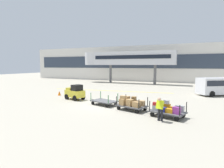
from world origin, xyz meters
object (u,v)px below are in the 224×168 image
Objects in this scene: baggage_cart_middle at (131,103)px; baggage_handler at (160,108)px; baggage_tug at (75,92)px; safety_cone_near at (59,93)px; baggage_cart_tail at (167,109)px; baggage_cart_lead at (104,101)px; shuttle_van at (218,85)px.

baggage_handler reaches higher than baggage_cart_middle.
baggage_tug reaches higher than safety_cone_near.
baggage_handler reaches higher than baggage_cart_tail.
baggage_tug is 0.76× the size of baggage_cart_middle.
baggage_cart_lead is 5.97m from baggage_cart_tail.
baggage_cart_lead is at bearing -20.18° from safety_cone_near.
baggage_cart_middle is at bearing -19.42° from safety_cone_near.
baggage_handler is (9.38, -4.11, 0.11)m from baggage_tug.
baggage_handler is (2.57, -2.02, 0.30)m from baggage_cart_middle.
baggage_tug is 0.46× the size of shuttle_van.
shuttle_van is (14.15, 9.01, 0.48)m from baggage_tug.
shuttle_van is at bearing 45.13° from baggage_cart_lead.
baggage_handler reaches higher than safety_cone_near.
baggage_cart_tail is at bearing -18.58° from safety_cone_near.
baggage_tug is 3.59m from safety_cone_near.
baggage_cart_middle is at bearing 164.39° from baggage_cart_tail.
baggage_cart_middle is at bearing 141.82° from baggage_handler.
baggage_cart_tail is (9.70, -2.90, -0.22)m from baggage_tug.
baggage_cart_middle is 13.33m from shuttle_van.
shuttle_van is (10.17, 10.22, 0.89)m from baggage_cart_lead.
safety_cone_near is at bearing 155.90° from baggage_tug.
safety_cone_near is at bearing 156.21° from baggage_handler.
shuttle_van reaches higher than baggage_cart_tail.
baggage_cart_tail is at bearing -110.49° from shuttle_van.
baggage_handler is at bearing -23.79° from safety_cone_near.
baggage_cart_middle is 5.60× the size of safety_cone_near.
baggage_cart_tail is (2.89, -0.81, -0.04)m from baggage_cart_middle.
baggage_tug is at bearing -24.10° from safety_cone_near.
baggage_tug is 1.49× the size of baggage_handler.
baggage_cart_middle is at bearing -123.47° from shuttle_van.
baggage_handler is 0.31× the size of shuttle_van.
safety_cone_near is (-7.23, 2.66, -0.07)m from baggage_cart_lead.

